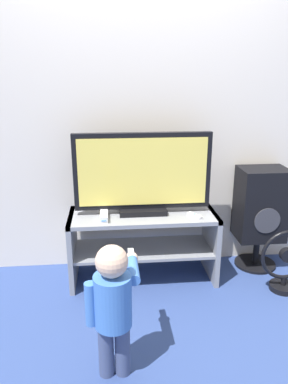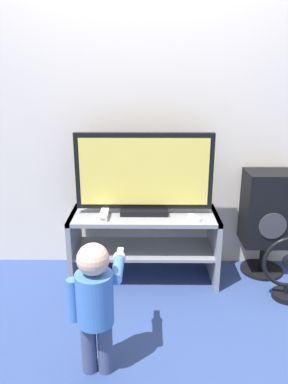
{
  "view_description": "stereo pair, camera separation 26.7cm",
  "coord_description": "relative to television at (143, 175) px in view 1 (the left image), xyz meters",
  "views": [
    {
      "loc": [
        -0.24,
        -2.4,
        1.57
      ],
      "look_at": [
        0.0,
        0.13,
        0.74
      ],
      "focal_mm": 35.0,
      "sensor_mm": 36.0,
      "label": 1
    },
    {
      "loc": [
        0.02,
        -2.41,
        1.57
      ],
      "look_at": [
        0.0,
        0.13,
        0.74
      ],
      "focal_mm": 35.0,
      "sensor_mm": 36.0,
      "label": 2
    }
  ],
  "objects": [
    {
      "name": "ground_plane",
      "position": [
        0.0,
        -0.24,
        -0.84
      ],
      "size": [
        16.0,
        16.0,
        0.0
      ],
      "primitive_type": "plane",
      "color": "navy"
    },
    {
      "name": "wall_back",
      "position": [
        0.0,
        0.28,
        0.46
      ],
      "size": [
        10.0,
        0.06,
        2.6
      ],
      "color": "silver",
      "rests_on": "ground_plane"
    },
    {
      "name": "tv_stand",
      "position": [
        0.0,
        -0.02,
        -0.48
      ],
      "size": [
        1.11,
        0.44,
        0.54
      ],
      "color": "gray",
      "rests_on": "ground_plane"
    },
    {
      "name": "television",
      "position": [
        0.0,
        0.0,
        0.0
      ],
      "size": [
        1.01,
        0.2,
        0.61
      ],
      "color": "black",
      "rests_on": "tv_stand"
    },
    {
      "name": "game_console",
      "position": [
        -0.29,
        -0.1,
        -0.28
      ],
      "size": [
        0.06,
        0.19,
        0.05
      ],
      "color": "white",
      "rests_on": "tv_stand"
    },
    {
      "name": "remote_primary",
      "position": [
        0.37,
        -0.13,
        -0.29
      ],
      "size": [
        0.1,
        0.13,
        0.03
      ],
      "color": "white",
      "rests_on": "tv_stand"
    },
    {
      "name": "child",
      "position": [
        -0.24,
        -0.99,
        -0.39
      ],
      "size": [
        0.29,
        0.44,
        0.76
      ],
      "color": "#3F4C72",
      "rests_on": "ground_plane"
    },
    {
      "name": "speaker_tower",
      "position": [
        0.96,
        0.08,
        -0.31
      ],
      "size": [
        0.38,
        0.34,
        0.84
      ],
      "color": "black",
      "rests_on": "ground_plane"
    },
    {
      "name": "floor_fan",
      "position": [
        1.03,
        -0.3,
        -0.62
      ],
      "size": [
        0.39,
        0.2,
        0.48
      ],
      "color": "black",
      "rests_on": "ground_plane"
    }
  ]
}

